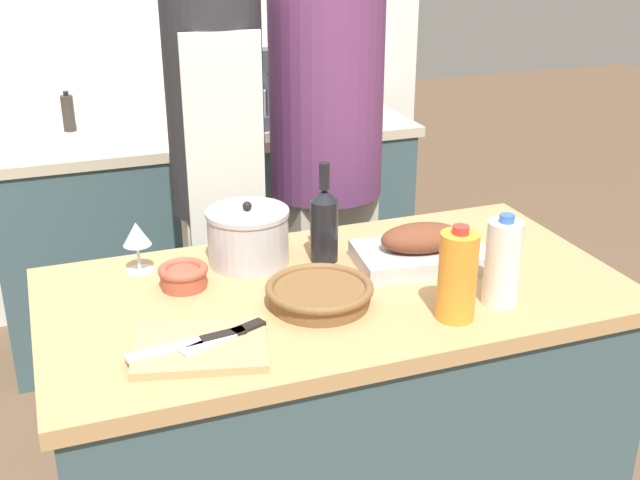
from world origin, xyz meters
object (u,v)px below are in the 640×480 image
(wicker_basket, at_px, (319,293))
(wine_glass_left, at_px, (137,236))
(stock_pot, at_px, (248,236))
(milk_jug, at_px, (503,263))
(person_cook_aproned, at_px, (219,169))
(knife_chef, at_px, (191,343))
(stand_mixer, at_px, (256,96))
(knife_paring, at_px, (227,336))
(juice_jug, at_px, (457,276))
(condiment_bottle_tall, at_px, (192,118))
(mixing_bowl, at_px, (183,275))
(condiment_bottle_short, at_px, (68,113))
(person_cook_guest, at_px, (326,158))
(cutting_board, at_px, (200,347))
(roasting_pan, at_px, (421,249))
(wine_bottle_green, at_px, (324,223))

(wicker_basket, distance_m, wine_glass_left, 0.50)
(stock_pot, relative_size, milk_jug, 0.97)
(milk_jug, bearing_deg, person_cook_aproned, 114.16)
(wicker_basket, relative_size, knife_chef, 0.98)
(wine_glass_left, distance_m, stand_mixer, 1.33)
(stock_pot, relative_size, knife_paring, 1.06)
(juice_jug, bearing_deg, person_cook_aproned, 106.80)
(juice_jug, xyz_separation_m, milk_jug, (0.13, 0.03, -0.00))
(milk_jug, distance_m, condiment_bottle_tall, 1.67)
(mixing_bowl, relative_size, juice_jug, 0.54)
(juice_jug, bearing_deg, wine_glass_left, 142.00)
(wicker_basket, relative_size, wine_glass_left, 1.89)
(stand_mixer, relative_size, condiment_bottle_short, 1.96)
(knife_chef, height_order, condiment_bottle_tall, condiment_bottle_tall)
(condiment_bottle_short, distance_m, person_cook_aproned, 0.96)
(wine_glass_left, bearing_deg, wicker_basket, -41.74)
(stock_pot, relative_size, person_cook_guest, 0.13)
(condiment_bottle_tall, bearing_deg, person_cook_guest, -61.25)
(wicker_basket, distance_m, cutting_board, 0.33)
(mixing_bowl, distance_m, person_cook_aproned, 0.68)
(condiment_bottle_short, bearing_deg, roasting_pan, -64.49)
(juice_jug, bearing_deg, condiment_bottle_short, 110.48)
(wine_glass_left, distance_m, person_cook_aproned, 0.60)
(stand_mixer, xyz_separation_m, person_cook_guest, (0.07, -0.61, -0.09))
(wine_bottle_green, relative_size, stand_mixer, 0.85)
(wine_bottle_green, bearing_deg, person_cook_aproned, 102.68)
(condiment_bottle_short, relative_size, person_cook_aproned, 0.09)
(knife_paring, bearing_deg, wicker_basket, 23.31)
(roasting_pan, xyz_separation_m, stock_pot, (-0.41, 0.17, 0.03))
(wicker_basket, bearing_deg, knife_paring, -156.69)
(condiment_bottle_tall, bearing_deg, knife_chef, -101.92)
(wine_glass_left, bearing_deg, person_cook_guest, 37.72)
(wicker_basket, relative_size, person_cook_guest, 0.15)
(wine_bottle_green, distance_m, person_cook_guest, 0.69)
(juice_jug, distance_m, knife_paring, 0.52)
(juice_jug, height_order, milk_jug, juice_jug)
(stand_mixer, bearing_deg, wine_bottle_green, -98.09)
(wine_glass_left, distance_m, person_cook_guest, 0.90)
(roasting_pan, height_order, condiment_bottle_tall, condiment_bottle_tall)
(roasting_pan, relative_size, cutting_board, 1.12)
(wine_bottle_green, bearing_deg, stand_mixer, 81.91)
(cutting_board, bearing_deg, condiment_bottle_tall, 78.71)
(cutting_board, bearing_deg, wine_glass_left, 97.81)
(condiment_bottle_short, xyz_separation_m, person_cook_guest, (0.78, -0.83, -0.03))
(cutting_board, distance_m, stand_mixer, 1.71)
(knife_paring, relative_size, condiment_bottle_tall, 1.38)
(roasting_pan, height_order, wine_glass_left, wine_glass_left)
(condiment_bottle_short, bearing_deg, juice_jug, -69.52)
(roasting_pan, relative_size, juice_jug, 1.59)
(milk_jug, xyz_separation_m, wine_glass_left, (-0.76, 0.46, -0.01))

